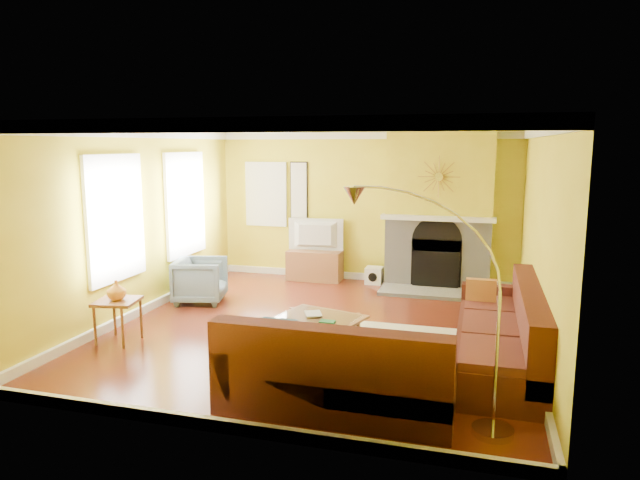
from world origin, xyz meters
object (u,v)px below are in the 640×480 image
(side_table, at_px, (118,321))
(arc_lamp, at_px, (429,311))
(coffee_table, at_px, (315,334))
(armchair, at_px, (200,280))
(media_console, at_px, (315,265))
(sectional_sofa, at_px, (400,326))

(side_table, distance_m, arc_lamp, 4.22)
(coffee_table, distance_m, armchair, 2.83)
(media_console, distance_m, side_table, 4.17)
(sectional_sofa, distance_m, coffee_table, 1.11)
(media_console, height_order, arc_lamp, arc_lamp)
(media_console, bearing_deg, sectional_sofa, -60.39)
(side_table, bearing_deg, media_console, 69.56)
(armchair, bearing_deg, sectional_sofa, -131.46)
(sectional_sofa, xyz_separation_m, arc_lamp, (0.43, -1.39, 0.61))
(media_console, bearing_deg, arc_lamp, -63.55)
(media_console, bearing_deg, side_table, -110.44)
(side_table, bearing_deg, armchair, 86.17)
(media_console, xyz_separation_m, side_table, (-1.46, -3.91, 0.00))
(armchair, distance_m, side_table, 1.97)
(armchair, relative_size, side_table, 1.41)
(sectional_sofa, height_order, coffee_table, sectional_sofa)
(coffee_table, relative_size, armchair, 1.29)
(armchair, xyz_separation_m, arc_lamp, (3.85, -3.13, 0.71))
(sectional_sofa, height_order, arc_lamp, arc_lamp)
(coffee_table, distance_m, arc_lamp, 2.33)
(sectional_sofa, xyz_separation_m, coffee_table, (-1.06, 0.17, -0.25))
(coffee_table, distance_m, media_console, 3.66)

